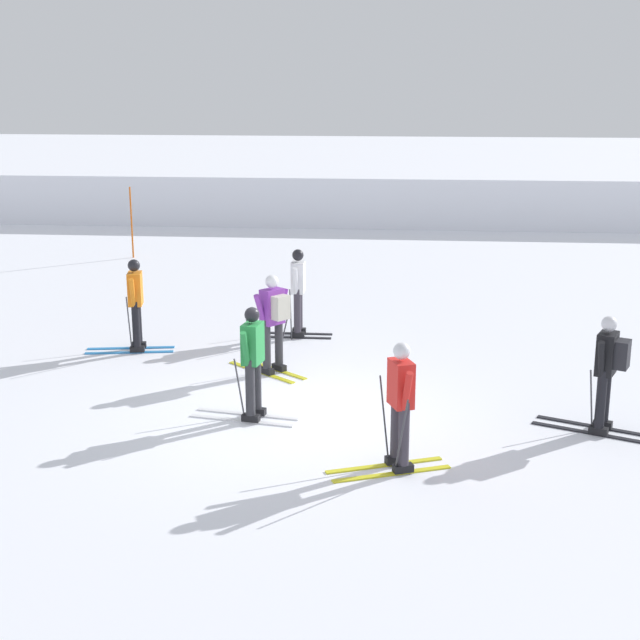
{
  "coord_description": "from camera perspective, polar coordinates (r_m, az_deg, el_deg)",
  "views": [
    {
      "loc": [
        1.47,
        -12.96,
        5.01
      ],
      "look_at": [
        0.17,
        2.14,
        0.9
      ],
      "focal_mm": 52.04,
      "sensor_mm": 36.0,
      "label": 1
    }
  ],
  "objects": [
    {
      "name": "skier_white",
      "position": [
        17.77,
        -1.39,
        1.85
      ],
      "size": [
        1.6,
        1.0,
        1.71
      ],
      "color": "black",
      "rests_on": "ground"
    },
    {
      "name": "skier_green",
      "position": [
        13.54,
        -4.19,
        -2.47
      ],
      "size": [
        1.64,
        0.99,
        1.71
      ],
      "color": "silver",
      "rests_on": "ground"
    },
    {
      "name": "far_snow_ridge",
      "position": [
        34.2,
        2.43,
        8.11
      ],
      "size": [
        80.0,
        8.4,
        1.63
      ],
      "primitive_type": "cube",
      "color": "white",
      "rests_on": "ground"
    },
    {
      "name": "trail_marker_pole",
      "position": [
        25.89,
        -11.51,
        5.89
      ],
      "size": [
        0.05,
        0.05,
        1.94
      ],
      "primitive_type": "cylinder",
      "color": "#C65614",
      "rests_on": "ground"
    },
    {
      "name": "skier_black",
      "position": [
        13.61,
        17.24,
        -2.86
      ],
      "size": [
        1.61,
        0.98,
        1.71
      ],
      "color": "black",
      "rests_on": "ground"
    },
    {
      "name": "skier_orange",
      "position": [
        17.16,
        -11.29,
        1.07
      ],
      "size": [
        1.64,
        0.99,
        1.71
      ],
      "color": "#237AC6",
      "rests_on": "ground"
    },
    {
      "name": "skier_red",
      "position": [
        11.86,
        4.93,
        -5.07
      ],
      "size": [
        1.62,
        0.95,
        1.71
      ],
      "color": "gold",
      "rests_on": "ground"
    },
    {
      "name": "skier_purple",
      "position": [
        15.57,
        -2.89,
        0.05
      ],
      "size": [
        1.46,
        1.31,
        1.71
      ],
      "color": "gold",
      "rests_on": "ground"
    },
    {
      "name": "ground_plane",
      "position": [
        13.97,
        -1.47,
        -5.85
      ],
      "size": [
        120.0,
        120.0,
        0.0
      ],
      "primitive_type": "plane",
      "color": "white"
    }
  ]
}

